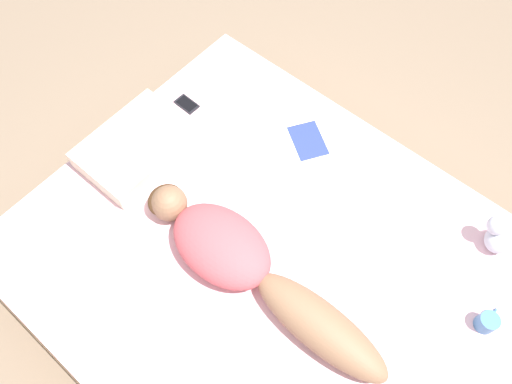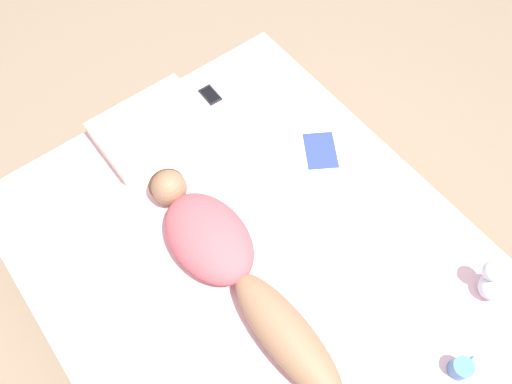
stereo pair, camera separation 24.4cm
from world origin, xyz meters
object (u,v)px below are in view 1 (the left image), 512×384
object	(u,v)px
open_magazine	(287,146)
coffee_mug	(487,322)
cell_phone	(187,104)
person	(247,266)

from	to	relation	value
open_magazine	coffee_mug	world-z (taller)	coffee_mug
cell_phone	coffee_mug	bearing A→B (deg)	-89.63
person	coffee_mug	xyz separation A→B (m)	(0.49, -0.94, -0.04)
person	cell_phone	size ratio (longest dim) A/B	9.94
person	coffee_mug	size ratio (longest dim) A/B	10.90
cell_phone	person	bearing A→B (deg)	-118.86
person	open_magazine	xyz separation A→B (m)	(0.66, 0.30, -0.08)
coffee_mug	cell_phone	world-z (taller)	coffee_mug
coffee_mug	cell_phone	distance (m)	1.84
person	cell_phone	world-z (taller)	person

